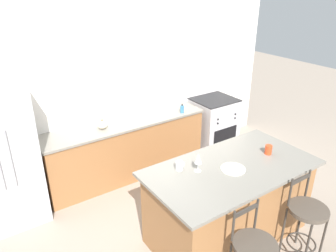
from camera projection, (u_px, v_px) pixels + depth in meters
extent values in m
plane|color=gray|center=(138.00, 184.00, 5.00)|extent=(18.00, 18.00, 0.00)
cube|color=silver|center=(114.00, 89.00, 4.93)|extent=(6.00, 0.07, 2.70)
cube|color=#936038|center=(126.00, 149.00, 5.09)|extent=(2.53, 0.59, 0.88)
cube|color=gray|center=(124.00, 123.00, 4.90)|extent=(2.56, 0.63, 0.03)
cube|color=black|center=(124.00, 122.00, 4.89)|extent=(0.56, 0.32, 0.01)
cylinder|color=#ADAFB5|center=(118.00, 111.00, 5.00)|extent=(0.02, 0.02, 0.22)
cylinder|color=#ADAFB5|center=(119.00, 106.00, 4.91)|extent=(0.02, 0.12, 0.02)
cube|color=#936038|center=(229.00, 203.00, 3.85)|extent=(1.84, 0.93, 0.92)
cube|color=gray|center=(232.00, 168.00, 3.65)|extent=(1.96, 1.05, 0.03)
cube|color=#BCBCC1|center=(1.00, 154.00, 3.94)|extent=(0.77, 0.72, 1.87)
cylinder|color=#939399|center=(11.00, 159.00, 3.65)|extent=(0.02, 0.02, 0.71)
cube|color=#B7B7BC|center=(213.00, 124.00, 5.93)|extent=(0.72, 0.65, 0.92)
cube|color=black|center=(225.00, 136.00, 5.73)|extent=(0.52, 0.01, 0.29)
cube|color=black|center=(214.00, 99.00, 5.74)|extent=(0.72, 0.65, 0.02)
cylinder|color=black|center=(218.00, 119.00, 5.47)|extent=(0.03, 0.02, 0.03)
cylinder|color=black|center=(236.00, 114.00, 5.67)|extent=(0.03, 0.02, 0.03)
cylinder|color=black|center=(218.00, 123.00, 5.50)|extent=(0.03, 0.02, 0.03)
cylinder|color=black|center=(235.00, 118.00, 5.70)|extent=(0.03, 0.02, 0.03)
cylinder|color=#4C4238|center=(255.00, 245.00, 2.98)|extent=(0.41, 0.41, 0.04)
cylinder|color=#332D28|center=(233.00, 226.00, 2.94)|extent=(0.02, 0.02, 0.33)
cylinder|color=#332D28|center=(256.00, 214.00, 3.09)|extent=(0.02, 0.02, 0.33)
cube|color=#332D28|center=(246.00, 210.00, 2.97)|extent=(0.30, 0.02, 0.04)
cylinder|color=#332D28|center=(307.00, 249.00, 3.39)|extent=(0.02, 0.02, 0.63)
cylinder|color=#332D28|center=(323.00, 237.00, 3.54)|extent=(0.02, 0.02, 0.63)
cylinder|color=#332D28|center=(283.00, 232.00, 3.61)|extent=(0.02, 0.02, 0.63)
cylinder|color=#332D28|center=(300.00, 222.00, 3.77)|extent=(0.02, 0.02, 0.63)
torus|color=#332D28|center=(301.00, 242.00, 3.62)|extent=(0.32, 0.32, 0.02)
cylinder|color=#4C4238|center=(308.00, 210.00, 3.44)|extent=(0.41, 0.41, 0.04)
cylinder|color=#332D28|center=(290.00, 193.00, 3.39)|extent=(0.02, 0.02, 0.33)
cylinder|color=#332D28|center=(308.00, 183.00, 3.55)|extent=(0.02, 0.02, 0.33)
cube|color=#332D28|center=(301.00, 179.00, 3.43)|extent=(0.30, 0.02, 0.04)
cylinder|color=beige|center=(233.00, 169.00, 3.59)|extent=(0.28, 0.28, 0.01)
torus|color=beige|center=(233.00, 168.00, 3.59)|extent=(0.27, 0.27, 0.01)
cylinder|color=white|center=(198.00, 171.00, 3.56)|extent=(0.08, 0.08, 0.00)
cylinder|color=white|center=(198.00, 167.00, 3.54)|extent=(0.01, 0.01, 0.10)
cone|color=white|center=(198.00, 159.00, 3.50)|extent=(0.08, 0.08, 0.11)
cylinder|color=white|center=(179.00, 166.00, 3.56)|extent=(0.08, 0.08, 0.10)
torus|color=white|center=(182.00, 164.00, 3.58)|extent=(0.07, 0.01, 0.07)
cylinder|color=red|center=(268.00, 150.00, 3.88)|extent=(0.08, 0.08, 0.11)
ellipsoid|color=beige|center=(102.00, 125.00, 4.64)|extent=(0.15, 0.15, 0.12)
cylinder|color=brown|center=(102.00, 120.00, 4.61)|extent=(0.02, 0.02, 0.02)
cylinder|color=teal|center=(182.00, 109.00, 5.18)|extent=(0.06, 0.06, 0.12)
cylinder|color=black|center=(182.00, 105.00, 5.15)|extent=(0.02, 0.02, 0.03)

